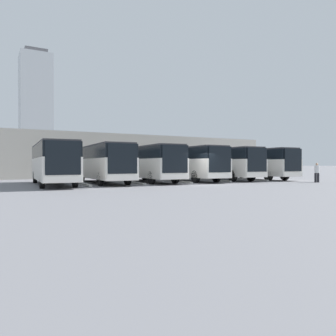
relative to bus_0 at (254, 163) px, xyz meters
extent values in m
plane|color=slate|center=(10.48, 5.29, -1.79)|extent=(600.00, 600.00, 0.00)
cube|color=silver|center=(0.00, -0.02, -0.52)|extent=(3.02, 11.19, 1.64)
cube|color=black|center=(0.00, -0.02, 0.79)|extent=(2.97, 11.02, 1.00)
cube|color=black|center=(0.29, 5.53, 0.23)|extent=(2.15, 0.15, 2.14)
cube|color=silver|center=(0.29, 5.53, -1.12)|extent=(2.32, 0.18, 0.40)
cube|color=#333338|center=(0.00, -0.02, 1.36)|extent=(2.90, 10.74, 0.12)
cylinder|color=black|center=(-0.89, 3.47, -1.26)|extent=(0.36, 1.09, 1.07)
cylinder|color=black|center=(1.25, 3.36, -1.26)|extent=(0.36, 1.09, 1.07)
cylinder|color=black|center=(-1.25, -3.39, -1.26)|extent=(0.36, 1.09, 1.07)
cylinder|color=black|center=(0.89, -3.50, -1.26)|extent=(0.36, 1.09, 1.07)
cube|color=#B2B2AD|center=(2.10, 1.64, -1.72)|extent=(0.51, 5.24, 0.15)
cube|color=silver|center=(4.19, -0.36, -0.52)|extent=(3.02, 11.19, 1.64)
cube|color=black|center=(4.19, -0.36, 0.79)|extent=(2.97, 11.02, 1.00)
cube|color=black|center=(4.48, 5.19, 0.23)|extent=(2.15, 0.15, 2.14)
cube|color=silver|center=(4.48, 5.19, -1.12)|extent=(2.32, 0.18, 0.40)
cube|color=#333338|center=(4.19, -0.36, 1.36)|extent=(2.90, 10.74, 0.12)
cylinder|color=black|center=(3.30, 3.13, -1.26)|extent=(0.36, 1.09, 1.07)
cylinder|color=black|center=(5.44, 3.01, -1.26)|extent=(0.36, 1.09, 1.07)
cylinder|color=black|center=(2.94, -3.73, -1.26)|extent=(0.36, 1.09, 1.07)
cylinder|color=black|center=(5.08, -3.84, -1.26)|extent=(0.36, 1.09, 1.07)
cube|color=#B2B2AD|center=(6.29, 1.30, -1.72)|extent=(0.51, 5.24, 0.15)
cube|color=silver|center=(8.38, -0.25, -0.52)|extent=(3.02, 11.19, 1.64)
cube|color=black|center=(8.38, -0.25, 0.79)|extent=(2.97, 11.02, 1.00)
cube|color=black|center=(8.67, 5.30, 0.23)|extent=(2.15, 0.15, 2.14)
cube|color=silver|center=(8.67, 5.31, -1.12)|extent=(2.32, 0.18, 0.40)
cube|color=#333338|center=(8.38, -0.25, 1.36)|extent=(2.90, 10.74, 0.12)
cylinder|color=black|center=(7.49, 3.24, -1.26)|extent=(0.36, 1.09, 1.07)
cylinder|color=black|center=(9.63, 3.13, -1.26)|extent=(0.36, 1.09, 1.07)
cylinder|color=black|center=(7.13, -3.62, -1.26)|extent=(0.36, 1.09, 1.07)
cylinder|color=black|center=(9.28, -3.73, -1.26)|extent=(0.36, 1.09, 1.07)
cube|color=#B2B2AD|center=(10.48, 1.42, -1.72)|extent=(0.51, 5.24, 0.15)
cube|color=silver|center=(12.57, -0.35, -0.52)|extent=(3.02, 11.19, 1.64)
cube|color=black|center=(12.57, -0.35, 0.79)|extent=(2.97, 11.02, 1.00)
cube|color=black|center=(12.86, 5.20, 0.23)|extent=(2.15, 0.15, 2.14)
cube|color=silver|center=(12.86, 5.21, -1.12)|extent=(2.32, 0.18, 0.40)
cube|color=#333338|center=(12.57, -0.35, 1.36)|extent=(2.90, 10.74, 0.12)
cylinder|color=black|center=(11.68, 3.14, -1.26)|extent=(0.36, 1.09, 1.07)
cylinder|color=black|center=(13.83, 3.03, -1.26)|extent=(0.36, 1.09, 1.07)
cylinder|color=black|center=(11.32, -3.72, -1.26)|extent=(0.36, 1.09, 1.07)
cylinder|color=black|center=(13.47, -3.83, -1.26)|extent=(0.36, 1.09, 1.07)
cube|color=#B2B2AD|center=(14.67, 1.32, -1.72)|extent=(0.51, 5.24, 0.15)
cube|color=silver|center=(16.77, -0.46, -0.52)|extent=(3.02, 11.19, 1.64)
cube|color=black|center=(16.77, -0.46, 0.79)|extent=(2.97, 11.02, 1.00)
cube|color=black|center=(17.06, 5.09, 0.23)|extent=(2.15, 0.15, 2.14)
cube|color=silver|center=(17.06, 5.09, -1.12)|extent=(2.32, 0.18, 0.40)
cube|color=#333338|center=(16.77, -0.46, 1.36)|extent=(2.90, 10.74, 0.12)
cylinder|color=black|center=(15.87, 3.02, -1.26)|extent=(0.36, 1.09, 1.07)
cylinder|color=black|center=(18.02, 2.91, -1.26)|extent=(0.36, 1.09, 1.07)
cylinder|color=black|center=(15.52, -3.83, -1.26)|extent=(0.36, 1.09, 1.07)
cylinder|color=black|center=(17.66, -3.95, -1.26)|extent=(0.36, 1.09, 1.07)
cube|color=#B2B2AD|center=(18.86, 1.20, -1.72)|extent=(0.51, 5.24, 0.15)
cube|color=silver|center=(20.96, 0.29, -0.52)|extent=(3.02, 11.19, 1.64)
cube|color=black|center=(20.96, 0.29, 0.79)|extent=(2.97, 11.02, 1.00)
cube|color=black|center=(21.25, 5.84, 0.23)|extent=(2.15, 0.15, 2.14)
cube|color=silver|center=(21.25, 5.84, -1.12)|extent=(2.32, 0.18, 0.40)
cube|color=#333338|center=(20.96, 0.29, 1.36)|extent=(2.90, 10.74, 0.12)
cylinder|color=black|center=(20.07, 3.78, -1.26)|extent=(0.36, 1.09, 1.07)
cylinder|color=black|center=(22.21, 3.66, -1.26)|extent=(0.36, 1.09, 1.07)
cylinder|color=black|center=(19.71, -3.08, -1.26)|extent=(0.36, 1.09, 1.07)
cylinder|color=black|center=(21.85, -3.19, -1.26)|extent=(0.36, 1.09, 1.07)
cylinder|color=black|center=(-0.34, 7.72, -1.37)|extent=(0.27, 0.27, 0.84)
cylinder|color=black|center=(-0.20, 7.55, -1.37)|extent=(0.27, 0.27, 0.84)
cylinder|color=silver|center=(-0.27, 7.64, -0.62)|extent=(0.54, 0.54, 0.67)
sphere|color=tan|center=(-0.27, 7.64, -0.17)|extent=(0.23, 0.23, 0.23)
cube|color=#A8A399|center=(10.48, -15.43, 0.90)|extent=(42.94, 8.62, 5.38)
cube|color=silver|center=(10.48, -21.24, 3.34)|extent=(42.94, 3.00, 0.24)
cylinder|color=slate|center=(-4.55, -22.34, 0.77)|extent=(0.20, 0.20, 5.13)
cube|color=#ADB2B7|center=(2.80, -165.60, 28.94)|extent=(16.33, 16.33, 61.47)
cube|color=#4C4C51|center=(2.80, -165.60, 60.87)|extent=(11.43, 11.43, 2.40)
camera|label=1|loc=(25.28, 26.76, -0.18)|focal=35.00mm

